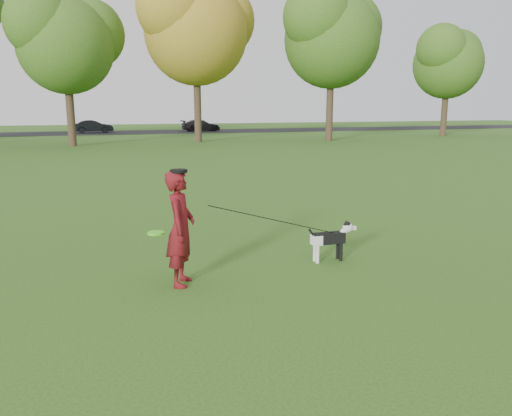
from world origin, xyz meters
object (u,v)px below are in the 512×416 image
object	(u,v)px
car_mid	(93,126)
man	(180,228)
car_right	(201,125)
dog	(332,237)

from	to	relation	value
car_mid	man	bearing A→B (deg)	177.77
man	car_right	distance (m)	41.35
car_mid	car_right	bearing A→B (deg)	-94.41
man	car_right	size ratio (longest dim) A/B	0.44
man	car_mid	xyz separation A→B (m)	(-1.54, 40.53, -0.23)
dog	car_mid	size ratio (longest dim) A/B	0.25
man	car_right	xyz separation A→B (m)	(8.19, 40.53, -0.26)
dog	car_mid	bearing A→B (deg)	95.73
dog	car_right	distance (m)	40.57
man	car_mid	bearing A→B (deg)	22.10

